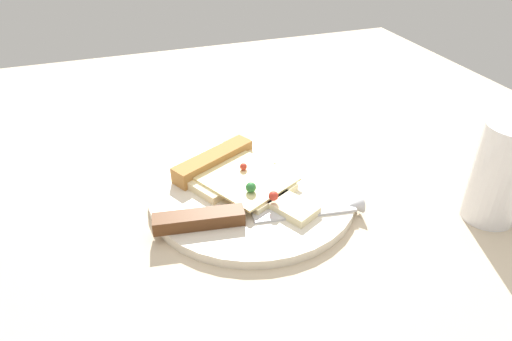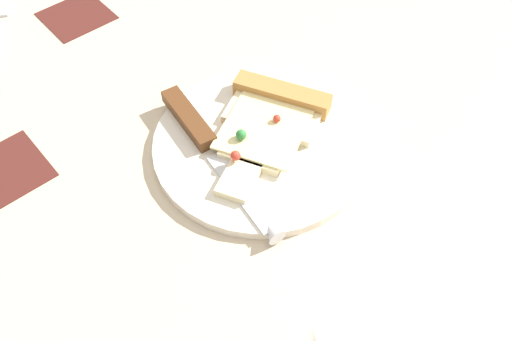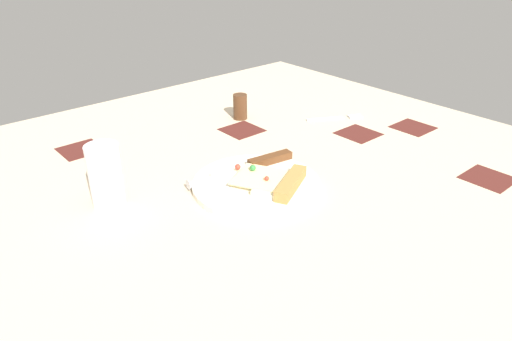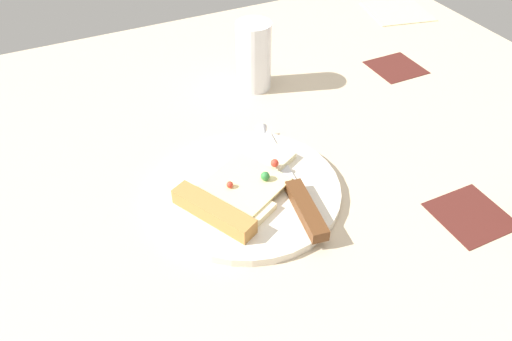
{
  "view_description": "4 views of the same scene",
  "coord_description": "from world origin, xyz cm",
  "px_view_note": "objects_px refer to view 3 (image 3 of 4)",
  "views": [
    {
      "loc": [
        39.96,
        -7.98,
        33.78
      ],
      "look_at": [
        -4.17,
        7.65,
        3.55
      ],
      "focal_mm": 32.26,
      "sensor_mm": 36.0,
      "label": 1
    },
    {
      "loc": [
        23.98,
        38.21,
        49.31
      ],
      "look_at": [
        0.04,
        10.57,
        2.25
      ],
      "focal_mm": 38.44,
      "sensor_mm": 36.0,
      "label": 2
    },
    {
      "loc": [
        -65.06,
        60.34,
        45.63
      ],
      "look_at": [
        -3.92,
        7.28,
        3.81
      ],
      "focal_mm": 33.29,
      "sensor_mm": 36.0,
      "label": 3
    },
    {
      "loc": [
        -24.27,
        -38.15,
        47.42
      ],
      "look_at": [
        -1.98,
        8.18,
        2.6
      ],
      "focal_mm": 35.22,
      "sensor_mm": 36.0,
      "label": 4
    }
  ],
  "objects_px": {
    "drinking_glass": "(106,176)",
    "pepper_shaker": "(240,107)",
    "plate": "(256,184)",
    "knife": "(252,165)",
    "fork": "(338,117)",
    "pizza_slice": "(269,181)"
  },
  "relations": [
    {
      "from": "drinking_glass",
      "to": "pepper_shaker",
      "type": "relative_size",
      "value": 1.8
    },
    {
      "from": "knife",
      "to": "pepper_shaker",
      "type": "height_order",
      "value": "pepper_shaker"
    },
    {
      "from": "plate",
      "to": "pepper_shaker",
      "type": "xyz_separation_m",
      "value": [
        0.31,
        -0.21,
        0.03
      ]
    },
    {
      "from": "drinking_glass",
      "to": "fork",
      "type": "relative_size",
      "value": 0.84
    },
    {
      "from": "plate",
      "to": "drinking_glass",
      "type": "xyz_separation_m",
      "value": [
        0.13,
        0.25,
        0.05
      ]
    },
    {
      "from": "plate",
      "to": "knife",
      "type": "height_order",
      "value": "knife"
    },
    {
      "from": "pepper_shaker",
      "to": "plate",
      "type": "bearing_deg",
      "value": 145.56
    },
    {
      "from": "plate",
      "to": "knife",
      "type": "relative_size",
      "value": 1.05
    },
    {
      "from": "knife",
      "to": "pepper_shaker",
      "type": "relative_size",
      "value": 3.64
    },
    {
      "from": "plate",
      "to": "knife",
      "type": "bearing_deg",
      "value": -31.82
    },
    {
      "from": "drinking_glass",
      "to": "pepper_shaker",
      "type": "bearing_deg",
      "value": -68.22
    },
    {
      "from": "pizza_slice",
      "to": "fork",
      "type": "bearing_deg",
      "value": -4.79
    },
    {
      "from": "plate",
      "to": "fork",
      "type": "height_order",
      "value": "plate"
    },
    {
      "from": "pizza_slice",
      "to": "pepper_shaker",
      "type": "xyz_separation_m",
      "value": [
        0.33,
        -0.2,
        0.01
      ]
    },
    {
      "from": "knife",
      "to": "fork",
      "type": "distance_m",
      "value": 0.39
    },
    {
      "from": "plate",
      "to": "pepper_shaker",
      "type": "distance_m",
      "value": 0.38
    },
    {
      "from": "pizza_slice",
      "to": "drinking_glass",
      "type": "height_order",
      "value": "drinking_glass"
    },
    {
      "from": "pizza_slice",
      "to": "knife",
      "type": "distance_m",
      "value": 0.08
    },
    {
      "from": "plate",
      "to": "fork",
      "type": "relative_size",
      "value": 1.77
    },
    {
      "from": "plate",
      "to": "pepper_shaker",
      "type": "bearing_deg",
      "value": -34.44
    },
    {
      "from": "drinking_glass",
      "to": "pepper_shaker",
      "type": "height_order",
      "value": "drinking_glass"
    },
    {
      "from": "plate",
      "to": "drinking_glass",
      "type": "height_order",
      "value": "drinking_glass"
    }
  ]
}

